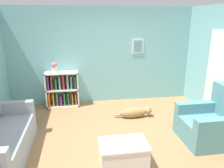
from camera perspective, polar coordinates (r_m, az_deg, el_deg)
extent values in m
plane|color=#997047|center=(4.40, 0.83, -14.76)|extent=(14.00, 14.00, 0.00)
cube|color=#7AB7BC|center=(6.05, -2.72, 7.37)|extent=(5.60, 0.10, 2.60)
cube|color=silver|center=(6.14, 6.77, 9.78)|extent=(0.32, 0.02, 0.40)
cube|color=#568EAD|center=(6.13, 6.80, 9.76)|extent=(0.24, 0.01, 0.32)
cube|color=white|center=(5.53, 25.86, 1.82)|extent=(0.02, 0.84, 2.05)
cube|color=#9399A3|center=(4.20, -27.16, -14.67)|extent=(0.83, 1.85, 0.48)
cube|color=#9399A3|center=(4.77, -24.76, -5.67)|extent=(0.83, 0.16, 0.25)
cube|color=silver|center=(6.04, -16.72, -1.49)|extent=(0.04, 0.36, 0.94)
cube|color=silver|center=(5.97, -8.89, -1.15)|extent=(0.04, 0.36, 0.94)
cube|color=silver|center=(6.15, -12.73, -0.83)|extent=(0.86, 0.02, 0.94)
cube|color=silver|center=(6.15, -12.55, -5.33)|extent=(0.86, 0.36, 0.04)
cube|color=silver|center=(5.99, -12.83, -1.32)|extent=(0.86, 0.36, 0.04)
cube|color=silver|center=(5.87, -13.12, 2.88)|extent=(0.86, 0.36, 0.04)
cube|color=orange|center=(6.10, -15.99, -3.80)|extent=(0.05, 0.27, 0.39)
cube|color=#7A2D84|center=(5.96, -16.25, 0.34)|extent=(0.04, 0.27, 0.37)
cube|color=gold|center=(6.10, -14.94, -3.87)|extent=(0.03, 0.27, 0.36)
cube|color=brown|center=(5.95, -15.41, 0.39)|extent=(0.03, 0.27, 0.37)
cube|color=#60939E|center=(6.09, -14.04, -3.88)|extent=(0.03, 0.27, 0.35)
cube|color=#287A3D|center=(5.95, -14.36, 0.07)|extent=(0.04, 0.27, 0.29)
cube|color=#7A2D84|center=(6.09, -13.09, -4.13)|extent=(0.05, 0.27, 0.29)
cube|color=#60939E|center=(5.93, -13.46, 0.36)|extent=(0.04, 0.27, 0.34)
cube|color=#287A3D|center=(6.07, -12.24, -3.80)|extent=(0.04, 0.27, 0.35)
cube|color=#B22823|center=(5.92, -12.53, 0.66)|extent=(0.05, 0.27, 0.40)
cube|color=#287A3D|center=(6.06, -11.31, -3.73)|extent=(0.03, 0.27, 0.36)
cube|color=#60939E|center=(5.91, -11.49, 0.66)|extent=(0.05, 0.27, 0.39)
cube|color=orange|center=(6.07, -10.24, -3.87)|extent=(0.03, 0.27, 0.32)
cube|color=#60939E|center=(5.91, -10.60, 0.54)|extent=(0.03, 0.27, 0.35)
cube|color=gold|center=(6.07, -9.41, -3.88)|extent=(0.03, 0.27, 0.31)
cube|color=#287A3D|center=(5.91, -9.56, 0.49)|extent=(0.03, 0.27, 0.33)
cube|color=slate|center=(4.72, 23.58, -10.98)|extent=(0.98, 0.94, 0.43)
cube|color=slate|center=(4.30, 26.76, -9.36)|extent=(0.98, 0.18, 0.22)
cube|color=slate|center=(4.87, 21.70, -5.63)|extent=(0.98, 0.18, 0.22)
cube|color=silver|center=(3.65, 2.96, -18.09)|extent=(0.74, 0.48, 0.44)
cube|color=white|center=(3.53, 3.01, -15.37)|extent=(0.76, 0.51, 0.03)
ellipsoid|color=#9E7A4C|center=(5.30, 5.56, -7.47)|extent=(0.65, 0.22, 0.25)
sphere|color=#9E7A4C|center=(5.39, 9.40, -6.80)|extent=(0.18, 0.18, 0.18)
ellipsoid|color=#9E7A4C|center=(5.29, 1.47, -8.19)|extent=(0.20, 0.05, 0.05)
cylinder|color=silver|center=(5.86, -14.80, 3.63)|extent=(0.11, 0.11, 0.14)
sphere|color=#E06B70|center=(5.84, -14.90, 4.89)|extent=(0.14, 0.14, 0.14)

